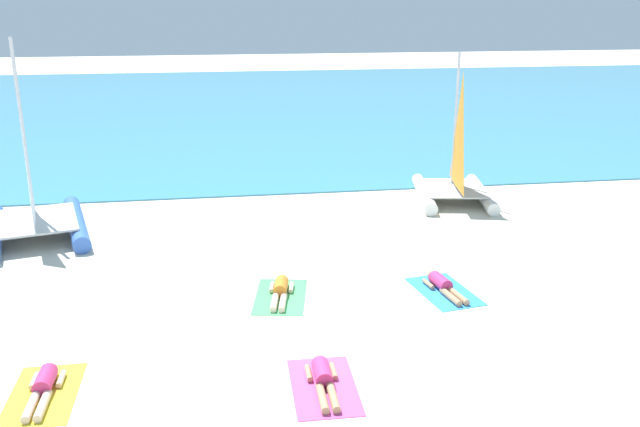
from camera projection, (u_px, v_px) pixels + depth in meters
ground_plane at (296, 201)px, 22.08m from camera, size 120.00×120.00×0.00m
ocean_water at (255, 105)px, 41.65m from camera, size 120.00×40.00×0.05m
sailboat_blue at (33, 209)px, 18.56m from camera, size 3.54×4.62×5.35m
sailboat_white at (454, 180)px, 21.92m from camera, size 2.90×3.96×4.71m
towel_leftmost at (44, 395)px, 11.32m from camera, size 1.11×1.91×0.01m
sunbather_leftmost at (44, 386)px, 11.35m from camera, size 0.54×1.56×0.30m
towel_center_left at (280, 296)px, 15.03m from camera, size 1.42×2.07×0.01m
sunbather_center_left at (281, 290)px, 15.06m from camera, size 0.68×1.56×0.30m
towel_center_right at (324, 386)px, 11.56m from camera, size 1.14×1.92×0.01m
sunbather_center_right at (323, 378)px, 11.58m from camera, size 0.55×1.56×0.30m
towel_rightmost at (444, 291)px, 15.29m from camera, size 1.40×2.06×0.01m
sunbather_rightmost at (443, 285)px, 15.31m from camera, size 0.66×1.57×0.30m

